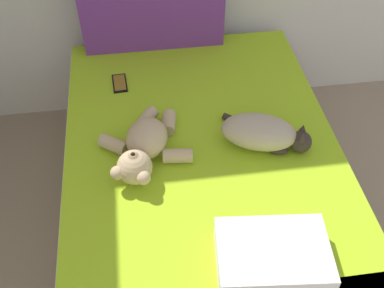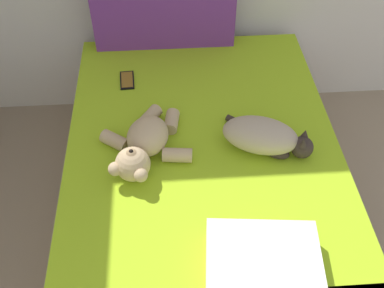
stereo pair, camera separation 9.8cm
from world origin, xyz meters
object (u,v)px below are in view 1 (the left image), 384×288
object	(u,v)px
patterned_cushion	(152,3)
throw_pillow	(272,256)
bed	(203,193)
teddy_bear	(144,147)
cat	(263,133)
cell_phone	(120,83)

from	to	relation	value
patterned_cushion	throw_pillow	xyz separation A→B (m)	(0.30, -1.47, -0.21)
bed	teddy_bear	size ratio (longest dim) A/B	3.89
patterned_cushion	cat	distance (m)	0.98
bed	cell_phone	bearing A→B (deg)	122.87
throw_pillow	teddy_bear	bearing A→B (deg)	125.48
patterned_cushion	cat	bearing A→B (deg)	-64.32
teddy_bear	throw_pillow	xyz separation A→B (m)	(0.42, -0.59, -0.01)
bed	cat	bearing A→B (deg)	6.06
patterned_cushion	cat	xyz separation A→B (m)	(0.42, -0.87, -0.19)
throw_pillow	cat	bearing A→B (deg)	79.36
cell_phone	throw_pillow	world-z (taller)	throw_pillow
patterned_cushion	teddy_bear	bearing A→B (deg)	-97.65
cat	cell_phone	bearing A→B (deg)	139.86
bed	throw_pillow	world-z (taller)	throw_pillow
patterned_cushion	cell_phone	xyz separation A→B (m)	(-0.21, -0.34, -0.26)
cat	throw_pillow	distance (m)	0.62
patterned_cushion	cell_phone	size ratio (longest dim) A/B	5.16
throw_pillow	bed	bearing A→B (deg)	105.04
patterned_cushion	throw_pillow	world-z (taller)	patterned_cushion
bed	teddy_bear	bearing A→B (deg)	176.42
bed	cat	xyz separation A→B (m)	(0.27, 0.03, 0.35)
teddy_bear	throw_pillow	bearing A→B (deg)	-54.52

